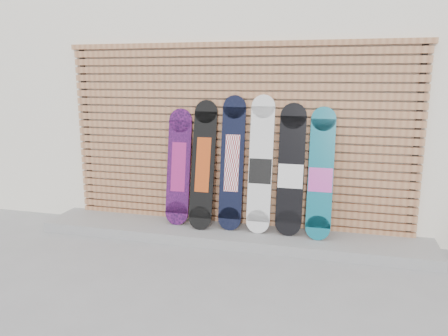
{
  "coord_description": "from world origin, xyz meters",
  "views": [
    {
      "loc": [
        1.04,
        -4.09,
        1.91
      ],
      "look_at": [
        -0.24,
        0.75,
        0.85
      ],
      "focal_mm": 35.0,
      "sensor_mm": 36.0,
      "label": 1
    }
  ],
  "objects": [
    {
      "name": "ground",
      "position": [
        0.0,
        0.0,
        0.0
      ],
      "size": [
        80.0,
        80.0,
        0.0
      ],
      "primitive_type": "plane",
      "color": "gray",
      "rests_on": "ground"
    },
    {
      "name": "building",
      "position": [
        0.5,
        3.5,
        1.8
      ],
      "size": [
        12.0,
        5.0,
        3.6
      ],
      "primitive_type": "cube",
      "color": "white",
      "rests_on": "ground"
    },
    {
      "name": "concrete_step",
      "position": [
        -0.15,
        0.68,
        0.06
      ],
      "size": [
        4.6,
        0.7,
        0.12
      ],
      "primitive_type": "cube",
      "color": "gray",
      "rests_on": "ground"
    },
    {
      "name": "slat_wall",
      "position": [
        -0.15,
        0.97,
        1.21
      ],
      "size": [
        4.26,
        0.08,
        2.29
      ],
      "color": "#A26743",
      "rests_on": "ground"
    },
    {
      "name": "snowboard_0",
      "position": [
        -0.82,
        0.81,
        0.82
      ],
      "size": [
        0.29,
        0.28,
        1.4
      ],
      "color": "black",
      "rests_on": "concrete_step"
    },
    {
      "name": "snowboard_1",
      "position": [
        -0.49,
        0.76,
        0.87
      ],
      "size": [
        0.28,
        0.37,
        1.51
      ],
      "color": "black",
      "rests_on": "concrete_step"
    },
    {
      "name": "snowboard_2",
      "position": [
        -0.15,
        0.8,
        0.9
      ],
      "size": [
        0.28,
        0.3,
        1.57
      ],
      "color": "black",
      "rests_on": "concrete_step"
    },
    {
      "name": "snowboard_3",
      "position": [
        0.19,
        0.79,
        0.9
      ],
      "size": [
        0.27,
        0.31,
        1.58
      ],
      "color": "silver",
      "rests_on": "concrete_step"
    },
    {
      "name": "snowboard_4",
      "position": [
        0.54,
        0.79,
        0.85
      ],
      "size": [
        0.3,
        0.31,
        1.49
      ],
      "color": "black",
      "rests_on": "concrete_step"
    },
    {
      "name": "snowboard_5",
      "position": [
        0.87,
        0.76,
        0.84
      ],
      "size": [
        0.28,
        0.36,
        1.46
      ],
      "color": "#0B5D70",
      "rests_on": "concrete_step"
    }
  ]
}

